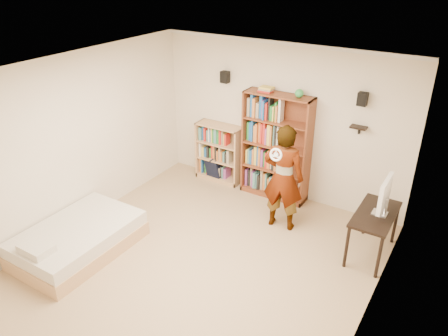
# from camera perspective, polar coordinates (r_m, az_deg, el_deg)

# --- Properties ---
(ground) EXTENTS (4.50, 5.00, 0.01)m
(ground) POSITION_cam_1_polar(r_m,az_deg,el_deg) (6.32, -3.31, -12.41)
(ground) COLOR tan
(ground) RESTS_ON ground
(room_shell) EXTENTS (4.52, 5.02, 2.71)m
(room_shell) POSITION_cam_1_polar(r_m,az_deg,el_deg) (5.40, -3.79, 2.32)
(room_shell) COLOR silver
(room_shell) RESTS_ON ground
(crown_molding) EXTENTS (4.50, 5.00, 0.06)m
(crown_molding) POSITION_cam_1_polar(r_m,az_deg,el_deg) (5.09, -4.10, 11.68)
(crown_molding) COLOR silver
(crown_molding) RESTS_ON room_shell
(speaker_left) EXTENTS (0.14, 0.12, 0.20)m
(speaker_left) POSITION_cam_1_polar(r_m,az_deg,el_deg) (7.76, 0.13, 11.80)
(speaker_left) COLOR black
(speaker_left) RESTS_ON room_shell
(speaker_right) EXTENTS (0.14, 0.12, 0.20)m
(speaker_right) POSITION_cam_1_polar(r_m,az_deg,el_deg) (6.86, 17.65, 8.58)
(speaker_right) COLOR black
(speaker_right) RESTS_ON room_shell
(wall_shelf) EXTENTS (0.25, 0.16, 0.02)m
(wall_shelf) POSITION_cam_1_polar(r_m,az_deg,el_deg) (7.01, 17.17, 5.11)
(wall_shelf) COLOR black
(wall_shelf) RESTS_ON room_shell
(tall_bookshelf) EXTENTS (1.19, 0.35, 1.88)m
(tall_bookshelf) POSITION_cam_1_polar(r_m,az_deg,el_deg) (7.56, 6.81, 2.71)
(tall_bookshelf) COLOR brown
(tall_bookshelf) RESTS_ON ground
(low_bookshelf) EXTENTS (0.89, 0.33, 1.11)m
(low_bookshelf) POSITION_cam_1_polar(r_m,az_deg,el_deg) (8.23, -0.62, 2.01)
(low_bookshelf) COLOR tan
(low_bookshelf) RESTS_ON ground
(computer_desk) EXTENTS (0.51, 1.02, 0.70)m
(computer_desk) POSITION_cam_1_polar(r_m,az_deg,el_deg) (6.64, 18.78, -8.13)
(computer_desk) COLOR black
(computer_desk) RESTS_ON ground
(imac) EXTENTS (0.14, 0.55, 0.55)m
(imac) POSITION_cam_1_polar(r_m,az_deg,el_deg) (6.33, 20.01, -3.54)
(imac) COLOR white
(imac) RESTS_ON computer_desk
(daybed) EXTENTS (1.15, 1.76, 0.52)m
(daybed) POSITION_cam_1_polar(r_m,az_deg,el_deg) (6.74, -18.52, -8.45)
(daybed) COLOR beige
(daybed) RESTS_ON ground
(person) EXTENTS (0.68, 0.49, 1.72)m
(person) POSITION_cam_1_polar(r_m,az_deg,el_deg) (6.72, 7.75, -1.28)
(person) COLOR black
(person) RESTS_ON ground
(wii_wheel) EXTENTS (0.19, 0.07, 0.20)m
(wii_wheel) POSITION_cam_1_polar(r_m,az_deg,el_deg) (6.23, 6.80, 1.73)
(wii_wheel) COLOR white
(wii_wheel) RESTS_ON person
(navy_bag) EXTENTS (0.33, 0.22, 0.43)m
(navy_bag) POSITION_cam_1_polar(r_m,az_deg,el_deg) (8.38, -1.29, -0.11)
(navy_bag) COLOR black
(navy_bag) RESTS_ON ground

